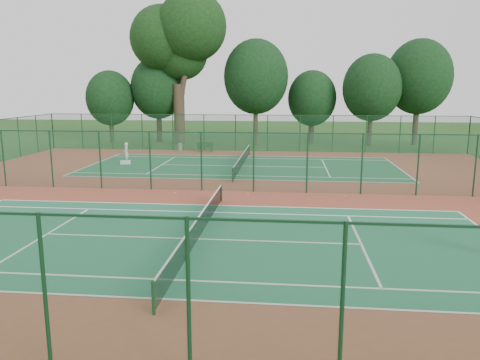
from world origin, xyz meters
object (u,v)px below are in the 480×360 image
object	(u,v)px
trash_bin	(180,147)
bench	(205,147)
kit_bag	(125,162)
big_tree	(179,37)
player_far	(126,153)

from	to	relation	value
trash_bin	bench	xyz separation A→B (m)	(2.47, -0.26, 0.10)
kit_bag	big_tree	world-z (taller)	big_tree
player_far	kit_bag	world-z (taller)	player_far
bench	kit_bag	world-z (taller)	bench
trash_bin	big_tree	world-z (taller)	big_tree
big_tree	trash_bin	bearing A→B (deg)	-78.16
trash_bin	big_tree	xyz separation A→B (m)	(-1.32, 6.30, 10.84)
player_far	big_tree	xyz separation A→B (m)	(1.44, 13.63, 10.41)
trash_bin	bench	bearing A→B (deg)	-6.01
kit_bag	big_tree	xyz separation A→B (m)	(1.27, 14.37, 11.08)
big_tree	player_far	bearing A→B (deg)	-96.02
player_far	kit_bag	distance (m)	1.01
trash_bin	bench	size ratio (longest dim) A/B	0.48
bench	kit_bag	distance (m)	9.31
bench	trash_bin	bearing A→B (deg)	157.85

